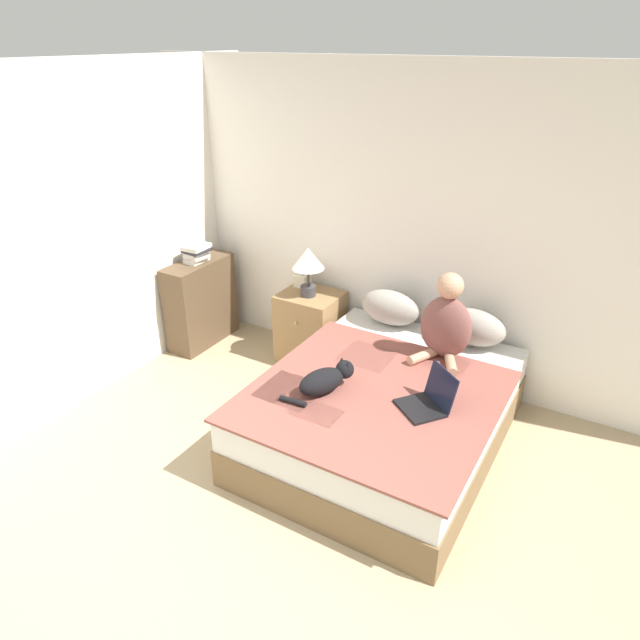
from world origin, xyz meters
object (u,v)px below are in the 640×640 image
laptop_open (428,401)px  bookshelf (201,302)px  nightstand (310,327)px  table_lamp (308,262)px  cat_tabby (325,380)px  book_stack_top (196,253)px  pillow_near (391,307)px  bed (384,412)px  person_sitting (446,323)px  tissue_box (302,280)px  pillow_far (473,327)px

laptop_open → bookshelf: bookshelf is taller
nightstand → bookshelf: bookshelf is taller
nightstand → table_lamp: (0.00, -0.03, 0.64)m
nightstand → bookshelf: size_ratio=0.79×
cat_tabby → book_stack_top: book_stack_top is taller
cat_tabby → nightstand: cat_tabby is taller
laptop_open → table_lamp: (-1.45, 0.89, 0.38)m
cat_tabby → table_lamp: bearing=61.6°
table_lamp → laptop_open: bearing=-31.6°
laptop_open → pillow_near: bearing=163.2°
nightstand → cat_tabby: bearing=-54.2°
nightstand → bookshelf: bearing=-167.5°
bed → cat_tabby: 0.57m
person_sitting → tissue_box: (-1.46, 0.36, -0.10)m
cat_tabby → tissue_box: bearing=62.9°
nightstand → book_stack_top: 1.24m
person_sitting → bookshelf: 2.41m
bed → person_sitting: 0.79m
cat_tabby → tissue_box: 1.54m
nightstand → pillow_near: bearing=5.0°
pillow_far → book_stack_top: 2.53m
book_stack_top → pillow_near: bearing=9.4°
tissue_box → cat_tabby: bearing=-52.1°
bed → pillow_near: size_ratio=3.94×
bed → pillow_far: (0.35, 0.83, 0.41)m
cat_tabby → bookshelf: size_ratio=0.57×
person_sitting → table_lamp: person_sitting is taller
tissue_box → nightstand: bearing=-37.9°
book_stack_top → tissue_box: bearing=21.3°
pillow_near → tissue_box: size_ratio=3.60×
pillow_near → tissue_box: bearing=176.4°
cat_tabby → bookshelf: (-1.86, 0.85, -0.21)m
laptop_open → table_lamp: 1.74m
cat_tabby → pillow_far: bearing=-4.2°
pillow_near → nightstand: size_ratio=0.78×
table_lamp → bookshelf: size_ratio=0.53×
tissue_box → bookshelf: bearing=-158.6°
person_sitting → tissue_box: 1.51m
pillow_far → book_stack_top: (-2.50, -0.30, 0.24)m
person_sitting → book_stack_top: person_sitting is taller
nightstand → book_stack_top: (-1.07, -0.24, 0.58)m
bed → book_stack_top: 2.31m
bed → table_lamp: (-1.08, 0.73, 0.70)m
nightstand → book_stack_top: book_stack_top is taller
pillow_near → person_sitting: size_ratio=0.76×
pillow_far → book_stack_top: book_stack_top is taller
bed → pillow_near: (-0.35, 0.83, 0.41)m
person_sitting → table_lamp: size_ratio=1.52×
pillow_far → person_sitting: person_sitting is taller
cat_tabby → bookshelf: 2.05m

